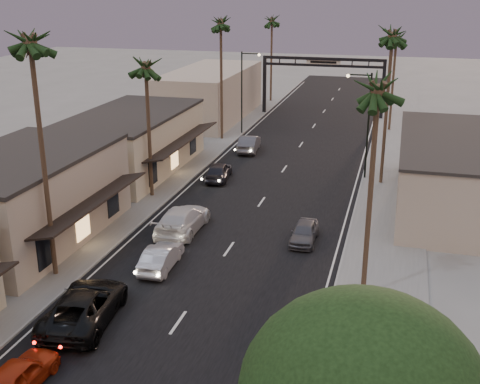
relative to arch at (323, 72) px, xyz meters
The scene contains 26 objects.
ground 30.50m from the arch, 90.00° to the right, with size 200.00×200.00×0.00m, color slate.
road 25.60m from the arch, 90.00° to the right, with size 14.00×120.00×0.02m, color black.
sidewalk_left 21.07m from the arch, 117.83° to the right, with size 5.00×92.00×0.12m, color slate.
sidewalk_right 21.07m from the arch, 62.17° to the right, with size 5.00×92.00×0.12m, color slate.
storefront_mid 45.96m from the arch, 106.46° to the right, with size 8.00×14.00×5.50m, color #A49683.
storefront_far 31.02m from the arch, 114.91° to the right, with size 8.00×16.00×5.00m, color beige.
storefront_dist 14.16m from the arch, 158.97° to the right, with size 8.00×20.00×6.00m, color #A49683.
building_right 33.24m from the arch, 64.98° to the right, with size 8.00×18.00×5.00m, color #A49683.
arch is the anchor object (origin of this frame).
streetlight_right 25.94m from the arch, 74.53° to the right, with size 2.13×0.30×9.00m.
streetlight_left 13.85m from the arch, 119.97° to the right, with size 2.13×0.30×9.00m.
palm_lb 49.39m from the arch, 100.16° to the right, with size 3.20×3.20×15.20m.
palm_lc 35.41m from the arch, 104.20° to the right, with size 3.20×3.20×12.20m.
palm_ld 18.61m from the arch, 119.83° to the right, with size 3.20×3.20×14.20m.
palm_ra 47.17m from the arch, 79.41° to the right, with size 3.20×3.20×13.20m.
palm_rb 28.24m from the arch, 71.70° to the right, with size 3.20×3.20×14.20m.
palm_rc 11.59m from the arch, 34.89° to the right, with size 3.20×3.20×12.20m.
palm_far 12.96m from the arch, 136.05° to the left, with size 3.20×3.20×13.20m.
oncoming_red 57.94m from the arch, 94.38° to the right, with size 1.67×4.16×1.42m, color #97220A.
oncoming_pickup 52.47m from the arch, 94.88° to the right, with size 2.90×6.28×1.75m, color black.
oncoming_silver 45.93m from the arch, 93.88° to the right, with size 1.50×4.29×1.41m, color #939498.
oncoming_white 40.52m from the arch, 95.42° to the right, with size 2.46×6.04×1.75m, color silver.
oncoming_dgrey 29.34m from the arch, 99.57° to the right, with size 1.80×4.48×1.53m, color black.
oncoming_grey_far 20.06m from the arch, 103.60° to the right, with size 1.72×4.92×1.62m, color #46464B.
curbside_black 52.93m from the arch, 83.25° to the right, with size 2.06×5.08×1.47m, color black.
curbside_grey 40.13m from the arch, 83.69° to the right, with size 1.56×3.88×1.32m, color #47474B.
Camera 1 is at (9.72, -5.18, 15.81)m, focal length 45.00 mm.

